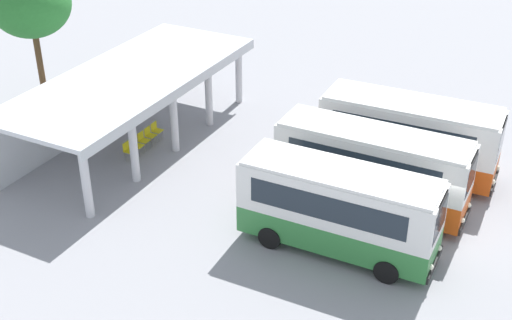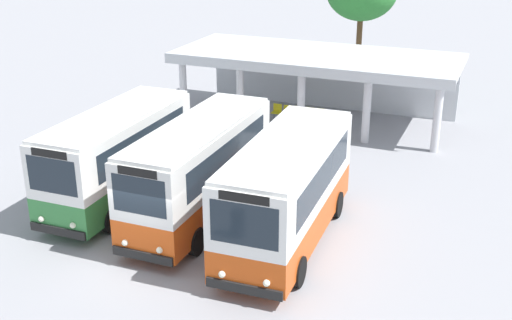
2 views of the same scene
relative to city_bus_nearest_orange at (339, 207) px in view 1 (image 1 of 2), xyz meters
name	(u,v)px [view 1 (image 1 of 2)]	position (x,y,z in m)	size (l,w,h in m)	color
ground_plane	(455,231)	(3.20, -3.65, -1.85)	(180.00, 180.00, 0.00)	#939399
city_bus_nearest_orange	(339,207)	(0.00, 0.00, 0.00)	(2.38, 7.34, 3.36)	black
city_bus_second_in_row	(372,166)	(3.32, -0.09, 0.02)	(2.28, 7.77, 3.40)	black
city_bus_middle_cream	(409,135)	(6.65, -0.62, 0.03)	(2.65, 7.71, 3.42)	black
terminal_canopy	(122,88)	(3.69, 12.37, 0.77)	(13.69, 5.64, 3.40)	silver
waiting_chair_end_by_column	(128,149)	(1.96, 10.95, -1.33)	(0.44, 0.44, 0.86)	slate
waiting_chair_second_from_end	(136,144)	(2.53, 10.91, -1.33)	(0.44, 0.44, 0.86)	slate
waiting_chair_middle_seat	(143,139)	(3.09, 10.95, -1.33)	(0.44, 0.44, 0.86)	slate
waiting_chair_fourth_seat	(149,134)	(3.66, 10.97, -1.33)	(0.44, 0.44, 0.86)	slate
waiting_chair_fifth_seat	(156,129)	(4.22, 10.99, -1.33)	(0.44, 0.44, 0.86)	slate
roadside_tree_behind_canopy	(30,4)	(4.27, 17.96, 3.85)	(3.96, 3.96, 7.42)	brown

